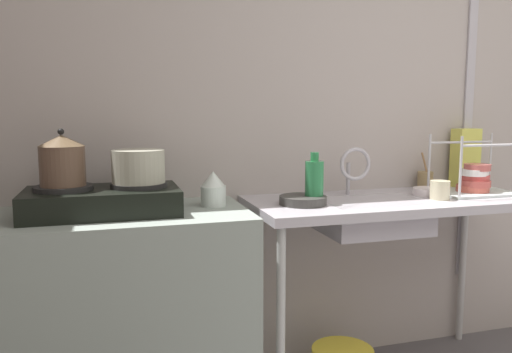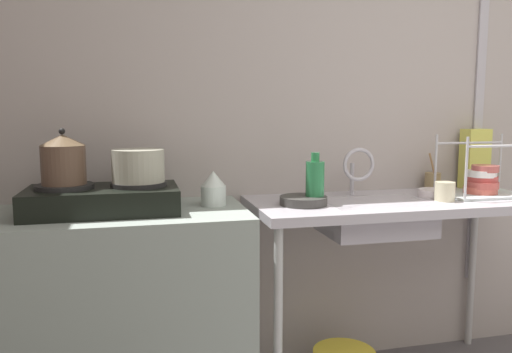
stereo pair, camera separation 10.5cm
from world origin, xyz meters
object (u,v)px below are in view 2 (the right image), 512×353
pot_on_left_burner (63,159)px  cereal_box (475,159)px  stove (103,199)px  pot_on_right_burner (138,166)px  small_bowl_on_drainboard (434,193)px  faucet (358,166)px  percolator (213,189)px  bottle_by_sink (315,182)px  utensil_jar (433,181)px  dish_rack (483,183)px  sink_basin (375,217)px  frying_pan (303,201)px  cup_by_rack (445,191)px

pot_on_left_burner → cereal_box: bearing=6.2°
pot_on_left_burner → stove: bearing=0.0°
pot_on_right_burner → small_bowl_on_drainboard: size_ratio=1.47×
pot_on_right_burner → faucet: pot_on_right_burner is taller
cereal_box → faucet: bearing=-176.9°
pot_on_right_burner → small_bowl_on_drainboard: pot_on_right_burner is taller
pot_on_left_burner → percolator: bearing=4.4°
cereal_box → bottle_by_sink: bearing=-171.7°
pot_on_left_burner → utensil_jar: 1.78m
faucet → dish_rack: dish_rack is taller
sink_basin → utensil_jar: 0.52m
pot_on_left_burner → sink_basin: 1.34m
sink_basin → frying_pan: (-0.34, -0.00, 0.09)m
stove → cereal_box: size_ratio=1.89×
stove → sink_basin: stove is taller
faucet → cereal_box: 0.73m
stove → dish_rack: dish_rack is taller
pot_on_right_burner → percolator: pot_on_right_burner is taller
dish_rack → bottle_by_sink: (-0.86, -0.03, 0.04)m
utensil_jar → small_bowl_on_drainboard: bearing=-121.6°
pot_on_right_burner → sink_basin: 1.06m
utensil_jar → pot_on_left_burner: bearing=-172.9°
pot_on_left_burner → frying_pan: pot_on_left_burner is taller
bottle_by_sink → sink_basin: bearing=1.6°
sink_basin → small_bowl_on_drainboard: size_ratio=3.28×
stove → utensil_jar: (1.61, 0.22, -0.01)m
pot_on_left_burner → pot_on_right_burner: 0.28m
pot_on_left_burner → pot_on_right_burner: pot_on_left_burner is taller
small_bowl_on_drainboard → cup_by_rack: bearing=-98.5°
percolator → dish_rack: 1.29m
bottle_by_sink → utensil_jar: bearing=19.1°
small_bowl_on_drainboard → dish_rack: bearing=-5.9°
frying_pan → utensil_jar: (0.79, 0.25, 0.03)m
pot_on_right_burner → frying_pan: 0.71m
faucet → utensil_jar: 0.50m
percolator → dish_rack: size_ratio=0.38×
stove → cup_by_rack: 1.48m
sink_basin → cereal_box: (0.69, 0.25, 0.23)m
pot_on_left_burner → sink_basin: (1.31, -0.03, -0.29)m
sink_basin → bottle_by_sink: bearing=-178.4°
dish_rack → pot_on_right_burner: bearing=179.7°
sink_basin → dish_rack: 0.58m
pot_on_left_burner → frying_pan: bearing=-2.0°
small_bowl_on_drainboard → faucet: bearing=166.9°
stove → faucet: (1.14, 0.10, 0.09)m
pot_on_right_burner → dish_rack: dish_rack is taller
pot_on_right_burner → small_bowl_on_drainboard: (1.35, 0.02, -0.17)m
pot_on_right_burner → bottle_by_sink: size_ratio=0.92×
pot_on_right_burner → dish_rack: 1.60m
percolator → dish_rack: dish_rack is taller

